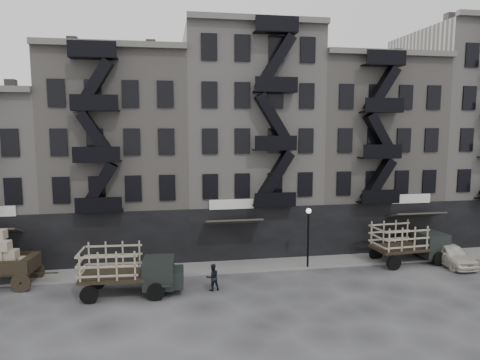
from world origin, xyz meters
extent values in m
plane|color=#38383A|center=(0.00, 0.00, 0.00)|extent=(140.00, 140.00, 0.00)
cube|color=slate|center=(0.00, 3.75, 0.07)|extent=(55.00, 2.50, 0.15)
cube|color=#4C4744|center=(-17.50, 10.00, 12.60)|extent=(0.70, 0.70, 1.20)
cube|color=gray|center=(-10.00, 10.00, 7.50)|extent=(10.00, 10.00, 15.00)
cube|color=black|center=(-10.00, 5.05, 2.00)|extent=(10.00, 0.35, 4.00)
cube|color=#595651|center=(-10.00, 4.85, 15.20)|extent=(10.00, 0.50, 0.40)
cube|color=#4C4744|center=(-13.00, 10.00, 15.60)|extent=(0.70, 0.70, 1.20)
cube|color=#4C4744|center=(-7.50, 10.00, 15.60)|extent=(0.70, 0.70, 1.20)
cube|color=gray|center=(0.00, 10.00, 8.50)|extent=(10.00, 10.00, 17.00)
cube|color=black|center=(0.00, 5.05, 2.00)|extent=(10.00, 0.35, 4.00)
cube|color=#595651|center=(0.00, 4.85, 17.20)|extent=(10.00, 0.50, 0.40)
cube|color=#4C4744|center=(-3.00, 10.00, 17.60)|extent=(0.70, 0.70, 1.20)
cube|color=#4C4744|center=(2.50, 10.00, 17.60)|extent=(0.70, 0.70, 1.20)
cube|color=gray|center=(10.00, 10.00, 7.50)|extent=(10.00, 10.00, 15.00)
cube|color=black|center=(10.00, 5.05, 2.00)|extent=(10.00, 0.35, 4.00)
cube|color=#595651|center=(10.00, 4.85, 15.20)|extent=(10.00, 0.50, 0.40)
cube|color=#4C4744|center=(7.00, 10.00, 15.60)|extent=(0.70, 0.70, 1.20)
cube|color=#4C4744|center=(12.50, 10.00, 15.60)|extent=(0.70, 0.70, 1.20)
cube|color=gray|center=(20.00, 10.00, 9.00)|extent=(10.00, 10.00, 18.00)
cube|color=#4C4744|center=(17.00, 10.00, 18.60)|extent=(0.70, 0.70, 1.20)
cylinder|color=black|center=(3.00, 2.60, 2.00)|extent=(0.14, 0.14, 4.00)
sphere|color=silver|center=(3.00, 2.60, 4.10)|extent=(0.36, 0.36, 0.36)
cube|color=black|center=(-16.59, 2.60, 1.06)|extent=(4.03, 2.43, 0.21)
cylinder|color=black|center=(-15.22, 1.38, 0.58)|extent=(1.17, 0.23, 1.17)
cylinder|color=black|center=(-14.99, 3.49, 0.58)|extent=(1.17, 0.23, 1.17)
cube|color=black|center=(-14.90, 2.41, 1.49)|extent=(0.71, 1.75, 0.85)
cube|color=black|center=(-9.65, 0.04, 1.16)|extent=(3.88, 2.42, 0.20)
cube|color=black|center=(-7.11, -0.10, 1.27)|extent=(1.88, 2.09, 1.66)
cube|color=black|center=(-6.11, -0.16, 0.94)|extent=(0.98, 1.71, 1.00)
cylinder|color=black|center=(-7.28, -1.20, 0.50)|extent=(1.01, 0.30, 1.00)
cylinder|color=black|center=(-7.16, 1.01, 0.50)|extent=(1.01, 0.30, 1.00)
cylinder|color=black|center=(-10.93, -1.00, 0.50)|extent=(1.01, 0.30, 1.00)
cylinder|color=black|center=(-10.80, 1.21, 0.50)|extent=(1.01, 0.30, 1.00)
cube|color=black|center=(9.90, 2.55, 1.17)|extent=(3.96, 2.53, 0.20)
cube|color=black|center=(12.46, 2.75, 1.28)|extent=(1.94, 2.14, 1.67)
cube|color=black|center=(13.46, 2.83, 0.95)|extent=(1.02, 1.74, 1.00)
cylinder|color=black|center=(12.44, 1.63, 0.50)|extent=(1.02, 0.32, 1.00)
cylinder|color=black|center=(12.26, 3.85, 0.50)|extent=(1.02, 0.32, 1.00)
cylinder|color=black|center=(8.77, 1.34, 0.50)|extent=(1.02, 0.32, 1.00)
cylinder|color=black|center=(8.59, 3.56, 0.50)|extent=(1.02, 0.32, 1.00)
imported|color=beige|center=(13.34, 1.78, 0.78)|extent=(1.88, 4.57, 1.55)
imported|color=black|center=(-3.92, -0.20, 0.82)|extent=(0.92, 0.80, 1.63)
camera|label=1|loc=(-6.46, -24.92, 9.86)|focal=32.00mm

